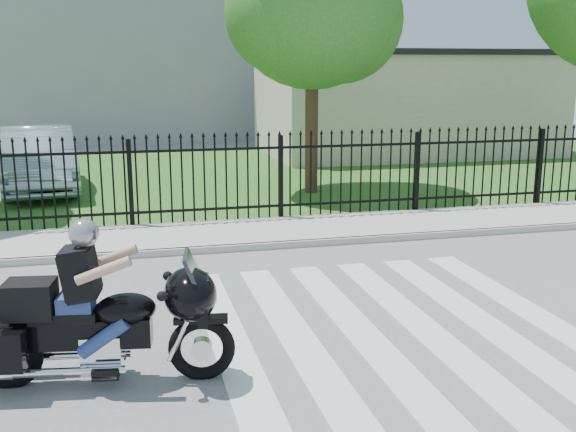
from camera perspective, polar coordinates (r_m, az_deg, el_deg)
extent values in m
plane|color=slate|center=(8.50, 8.81, -9.49)|extent=(120.00, 120.00, 0.00)
cube|color=#ADAAA3|center=(13.01, 0.39, -1.22)|extent=(40.00, 2.00, 0.12)
cube|color=#ADAAA3|center=(12.08, 1.56, -2.33)|extent=(40.00, 0.12, 0.12)
cube|color=#2A5A1E|center=(19.75, -4.62, 3.38)|extent=(40.00, 12.00, 0.02)
cube|color=black|center=(13.90, -0.62, 0.90)|extent=(26.00, 0.04, 0.05)
cube|color=black|center=(13.70, -0.63, 5.82)|extent=(26.00, 0.04, 0.05)
cylinder|color=#382316|center=(16.92, 2.01, 8.92)|extent=(0.32, 0.32, 4.16)
sphere|color=#25641C|center=(16.95, 2.09, 17.73)|extent=(4.20, 4.20, 4.20)
cube|color=beige|center=(25.39, 9.77, 9.26)|extent=(10.00, 6.00, 3.50)
cube|color=black|center=(25.35, 9.93, 13.43)|extent=(10.20, 6.20, 0.20)
cube|color=#919398|center=(33.36, -14.25, 17.15)|extent=(15.00, 10.00, 12.00)
torus|color=black|center=(7.13, -7.31, -11.06)|extent=(0.70, 0.23, 0.69)
torus|color=black|center=(7.47, -22.73, -10.83)|extent=(0.75, 0.26, 0.73)
cube|color=black|center=(7.19, -16.70, -9.40)|extent=(1.32, 0.44, 0.30)
ellipsoid|color=black|center=(7.03, -13.60, -7.69)|extent=(0.68, 0.49, 0.33)
cube|color=black|center=(7.16, -18.39, -7.96)|extent=(0.69, 0.42, 0.10)
cube|color=silver|center=(7.22, -15.43, -10.67)|extent=(0.44, 0.36, 0.30)
ellipsoid|color=black|center=(6.92, -8.28, -6.58)|extent=(0.64, 0.80, 0.54)
cube|color=black|center=(7.19, -20.99, -6.57)|extent=(0.53, 0.45, 0.36)
cube|color=navy|center=(7.10, -17.50, -7.07)|extent=(0.38, 0.35, 0.18)
sphere|color=#94959B|center=(6.87, -16.92, -1.39)|extent=(0.29, 0.29, 0.29)
imported|color=#94ABBA|center=(18.36, -20.33, 4.52)|extent=(2.30, 5.10, 1.62)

